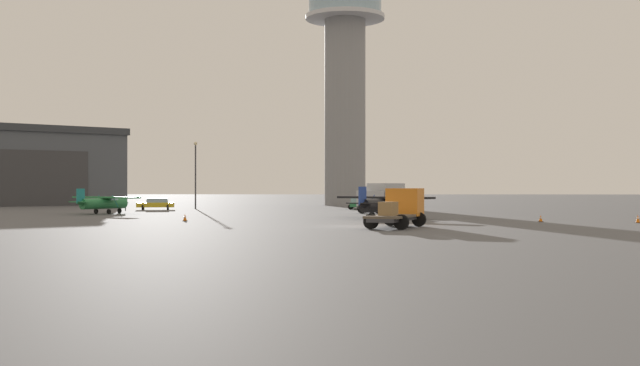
% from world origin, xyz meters
% --- Properties ---
extents(ground_plane, '(400.00, 400.00, 0.00)m').
position_xyz_m(ground_plane, '(0.00, 0.00, 0.00)').
color(ground_plane, '#545456').
extents(control_tower, '(11.41, 11.41, 36.07)m').
position_xyz_m(control_tower, '(-1.05, 58.04, 19.68)').
color(control_tower, gray).
rests_on(control_tower, ground_plane).
extents(hangar, '(36.04, 35.47, 11.41)m').
position_xyz_m(hangar, '(-51.26, 60.79, 5.72)').
color(hangar, '#4C5159').
rests_on(hangar, ground_plane).
extents(airplane_green, '(8.09, 6.51, 2.57)m').
position_xyz_m(airplane_green, '(-25.09, 22.96, 1.20)').
color(airplane_green, '#287A42').
rests_on(airplane_green, ground_plane).
extents(airplane_black, '(8.46, 7.24, 2.78)m').
position_xyz_m(airplane_black, '(2.66, 13.61, 1.30)').
color(airplane_black, black).
rests_on(airplane_black, ground_plane).
extents(truck_flatbed_orange, '(4.52, 7.22, 2.68)m').
position_xyz_m(truck_flatbed_orange, '(3.33, -0.68, 1.29)').
color(truck_flatbed_orange, '#38383D').
rests_on(truck_flatbed_orange, ground_plane).
extents(truck_box_silver, '(5.22, 6.44, 3.11)m').
position_xyz_m(truck_box_silver, '(3.17, 27.27, 1.69)').
color(truck_box_silver, '#38383D').
rests_on(truck_box_silver, ground_plane).
extents(car_yellow, '(4.64, 2.94, 1.37)m').
position_xyz_m(car_yellow, '(-23.12, 36.44, 0.74)').
color(car_yellow, gold).
rests_on(car_yellow, ground_plane).
extents(car_green, '(2.45, 4.40, 1.37)m').
position_xyz_m(car_green, '(0.71, 39.97, 0.74)').
color(car_green, '#287A42').
rests_on(car_green, ground_plane).
extents(light_post_west, '(0.44, 0.44, 8.27)m').
position_xyz_m(light_post_west, '(-19.27, 40.60, 4.95)').
color(light_post_west, '#38383D').
rests_on(light_post_west, ground_plane).
extents(traffic_cone_near_left, '(0.36, 0.36, 0.58)m').
position_xyz_m(traffic_cone_near_left, '(-13.47, 7.67, 0.29)').
color(traffic_cone_near_left, black).
rests_on(traffic_cone_near_left, ground_plane).
extents(traffic_cone_near_right, '(0.36, 0.36, 0.65)m').
position_xyz_m(traffic_cone_near_right, '(21.92, 6.00, 0.32)').
color(traffic_cone_near_right, black).
rests_on(traffic_cone_near_right, ground_plane).
extents(traffic_cone_mid_apron, '(0.36, 0.36, 0.55)m').
position_xyz_m(traffic_cone_mid_apron, '(14.90, 7.51, 0.27)').
color(traffic_cone_mid_apron, black).
rests_on(traffic_cone_mid_apron, ground_plane).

